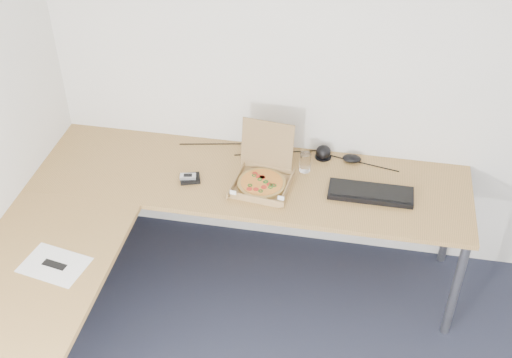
% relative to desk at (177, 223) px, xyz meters
% --- Properties ---
extents(room_shell, '(3.50, 3.50, 2.50)m').
position_rel_desk_xyz_m(room_shell, '(0.82, -0.97, 0.55)').
color(room_shell, silver).
rests_on(room_shell, ground).
extents(desk, '(2.50, 2.20, 0.73)m').
position_rel_desk_xyz_m(desk, '(0.00, 0.00, 0.00)').
color(desk, '#AD7F43').
rests_on(desk, ground).
extents(pizza_box, '(0.31, 0.36, 0.31)m').
position_rel_desk_xyz_m(pizza_box, '(0.40, 0.38, 0.07)').
color(pizza_box, '#A17D4B').
rests_on(pizza_box, desk).
extents(drinking_glass, '(0.07, 0.07, 0.12)m').
position_rel_desk_xyz_m(drinking_glass, '(0.62, 0.56, 0.09)').
color(drinking_glass, white).
rests_on(drinking_glass, desk).
extents(keyboard, '(0.47, 0.17, 0.03)m').
position_rel_desk_xyz_m(keyboard, '(1.01, 0.39, 0.04)').
color(keyboard, black).
rests_on(keyboard, desk).
extents(mouse, '(0.12, 0.09, 0.04)m').
position_rel_desk_xyz_m(mouse, '(0.88, 0.70, 0.05)').
color(mouse, black).
rests_on(mouse, desk).
extents(wallet, '(0.14, 0.13, 0.02)m').
position_rel_desk_xyz_m(wallet, '(-0.02, 0.34, 0.04)').
color(wallet, black).
rests_on(wallet, desk).
extents(phone, '(0.10, 0.07, 0.02)m').
position_rel_desk_xyz_m(phone, '(-0.03, 0.34, 0.06)').
color(phone, '#B2B5BA').
rests_on(phone, wallet).
extents(paper_sheet, '(0.35, 0.28, 0.00)m').
position_rel_desk_xyz_m(paper_sheet, '(-0.50, -0.44, 0.03)').
color(paper_sheet, white).
rests_on(paper_sheet, desk).
extents(dome_speaker, '(0.10, 0.10, 0.09)m').
position_rel_desk_xyz_m(dome_speaker, '(0.71, 0.71, 0.07)').
color(dome_speaker, black).
rests_on(dome_speaker, desk).
extents(cable_bundle, '(0.65, 0.13, 0.01)m').
position_rel_desk_xyz_m(cable_bundle, '(0.47, 0.71, 0.03)').
color(cable_bundle, black).
rests_on(cable_bundle, desk).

